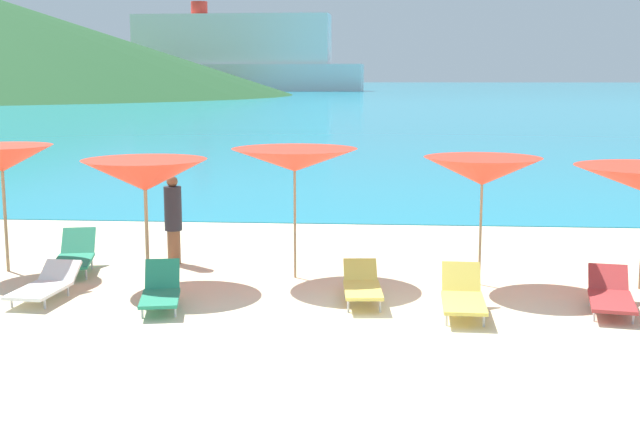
# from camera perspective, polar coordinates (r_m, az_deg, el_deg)

# --- Properties ---
(ground_plane) EXTENTS (50.00, 100.00, 0.30)m
(ground_plane) POSITION_cam_1_polar(r_m,az_deg,el_deg) (21.10, 4.64, -0.49)
(ground_plane) COLOR beige
(ocean_water) EXTENTS (650.00, 440.00, 0.02)m
(ocean_water) POSITION_cam_1_polar(r_m,az_deg,el_deg) (239.37, 4.61, 8.47)
(ocean_water) COLOR teal
(ocean_water) RESTS_ON ground_plane
(umbrella_1) EXTENTS (1.85, 1.85, 2.24)m
(umbrella_1) POSITION_cam_1_polar(r_m,az_deg,el_deg) (15.67, -20.81, 3.48)
(umbrella_1) COLOR #9E7F59
(umbrella_1) RESTS_ON ground_plane
(umbrella_2) EXTENTS (2.07, 2.07, 2.08)m
(umbrella_2) POSITION_cam_1_polar(r_m,az_deg,el_deg) (14.14, -11.81, 2.55)
(umbrella_2) COLOR #9E7F59
(umbrella_2) RESTS_ON ground_plane
(umbrella_3) EXTENTS (2.18, 2.18, 2.23)m
(umbrella_3) POSITION_cam_1_polar(r_m,az_deg,el_deg) (14.19, -1.74, 3.65)
(umbrella_3) COLOR #9E7F59
(umbrella_3) RESTS_ON ground_plane
(umbrella_4) EXTENTS (2.08, 2.08, 2.13)m
(umbrella_4) POSITION_cam_1_polar(r_m,az_deg,el_deg) (13.96, 10.97, 2.83)
(umbrella_4) COLOR #9E7F59
(umbrella_4) RESTS_ON ground_plane
(lounge_chair_1) EXTENTS (0.64, 1.51, 0.65)m
(lounge_chair_1) POSITION_cam_1_polar(r_m,az_deg,el_deg) (12.41, 9.68, -5.52)
(lounge_chair_1) COLOR #D8BF4C
(lounge_chair_1) RESTS_ON ground_plane
(lounge_chair_3) EXTENTS (0.78, 1.38, 0.64)m
(lounge_chair_3) POSITION_cam_1_polar(r_m,az_deg,el_deg) (12.80, -10.76, -5.18)
(lounge_chair_3) COLOR #268C66
(lounge_chair_3) RESTS_ON ground_plane
(lounge_chair_6) EXTENTS (0.87, 1.71, 0.55)m
(lounge_chair_6) POSITION_cam_1_polar(r_m,az_deg,el_deg) (13.15, 19.13, -5.22)
(lounge_chair_6) COLOR #A53333
(lounge_chair_6) RESTS_ON ground_plane
(lounge_chair_7) EXTENTS (0.73, 1.51, 0.48)m
(lounge_chair_7) POSITION_cam_1_polar(r_m,az_deg,el_deg) (13.78, -18.18, -4.64)
(lounge_chair_7) COLOR white
(lounge_chair_7) RESTS_ON ground_plane
(lounge_chair_8) EXTENTS (0.67, 1.52, 0.54)m
(lounge_chair_8) POSITION_cam_1_polar(r_m,az_deg,el_deg) (12.90, 2.87, -4.85)
(lounge_chair_8) COLOR #D8BF4C
(lounge_chair_8) RESTS_ON ground_plane
(lounge_chair_9) EXTENTS (0.96, 1.72, 0.67)m
(lounge_chair_9) POSITION_cam_1_polar(r_m,az_deg,el_deg) (15.48, -16.31, -2.70)
(lounge_chair_9) COLOR #268C66
(lounge_chair_9) RESTS_ON ground_plane
(beachgoer_0) EXTENTS (0.32, 0.32, 1.63)m
(beachgoer_0) POSITION_cam_1_polar(r_m,az_deg,el_deg) (15.67, -9.94, -0.27)
(beachgoer_0) COLOR brown
(beachgoer_0) RESTS_ON ground_plane
(cruise_ship) EXTENTS (60.75, 12.70, 20.34)m
(cruise_ship) POSITION_cam_1_polar(r_m,az_deg,el_deg) (198.75, -5.99, 10.51)
(cruise_ship) COLOR white
(cruise_ship) RESTS_ON ocean_water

